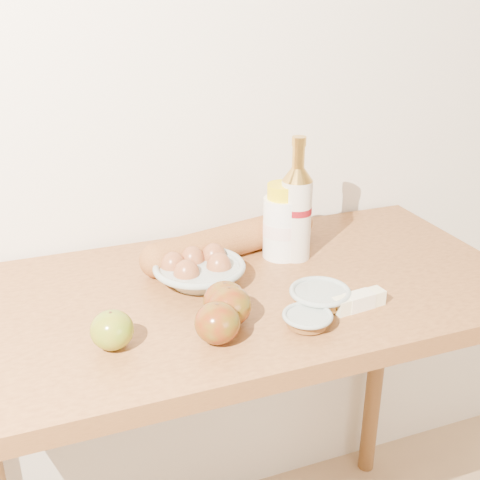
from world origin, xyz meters
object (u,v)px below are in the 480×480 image
table (235,338)px  cream_bottle (282,223)px  egg_bowl (199,270)px  baguette (232,240)px  bourbon_bottle (296,211)px

table → cream_bottle: size_ratio=6.95×
egg_bowl → baguette: baguette is taller
table → egg_bowl: egg_bowl is taller
bourbon_bottle → cream_bottle: bearing=137.3°
bourbon_bottle → cream_bottle: 0.05m
table → baguette: bearing=72.2°
bourbon_bottle → baguette: size_ratio=0.61×
table → cream_bottle: 0.28m
table → egg_bowl: bearing=140.3°
cream_bottle → egg_bowl: (-0.22, -0.06, -0.05)m
cream_bottle → baguette: (-0.11, 0.04, -0.04)m
table → cream_bottle: (0.15, 0.11, 0.20)m
cream_bottle → baguette: size_ratio=0.37×
baguette → egg_bowl: bearing=-151.4°
bourbon_bottle → egg_bowl: (-0.24, -0.04, -0.09)m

